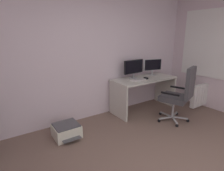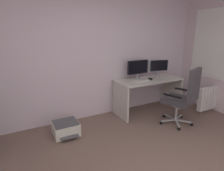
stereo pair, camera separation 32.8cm
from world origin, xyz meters
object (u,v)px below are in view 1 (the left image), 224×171
(keyboard, at_px, (138,80))
(office_chair, at_px, (180,93))
(printer, at_px, (67,131))
(computer_mouse, at_px, (146,78))
(monitor_secondary, at_px, (153,66))
(monitor_main, at_px, (134,67))
(desk, at_px, (144,87))
(radiator, at_px, (203,94))

(keyboard, relative_size, office_chair, 0.31)
(keyboard, relative_size, printer, 0.72)
(computer_mouse, distance_m, office_chair, 0.81)
(monitor_secondary, distance_m, computer_mouse, 0.50)
(monitor_main, distance_m, printer, 1.93)
(desk, bearing_deg, keyboard, -162.38)
(keyboard, bearing_deg, monitor_secondary, 14.60)
(monitor_main, relative_size, printer, 1.11)
(monitor_main, bearing_deg, computer_mouse, -48.58)
(monitor_main, height_order, keyboard, monitor_main)
(radiator, bearing_deg, office_chair, -171.49)
(office_chair, height_order, radiator, office_chair)
(radiator, bearing_deg, computer_mouse, 154.75)
(monitor_main, height_order, radiator, monitor_main)
(monitor_secondary, relative_size, computer_mouse, 4.69)
(radiator, bearing_deg, keyboard, 158.56)
(computer_mouse, relative_size, office_chair, 0.09)
(desk, bearing_deg, printer, -175.51)
(monitor_main, relative_size, computer_mouse, 5.24)
(keyboard, bearing_deg, office_chair, -67.74)
(monitor_main, height_order, office_chair, monitor_main)
(desk, height_order, keyboard, keyboard)
(monitor_secondary, distance_m, office_chair, 1.08)
(office_chair, distance_m, radiator, 1.18)
(radiator, bearing_deg, monitor_main, 151.01)
(computer_mouse, xyz_separation_m, office_chair, (0.16, -0.78, -0.17))
(keyboard, distance_m, computer_mouse, 0.23)
(monitor_secondary, bearing_deg, desk, -159.92)
(computer_mouse, bearing_deg, office_chair, -66.23)
(keyboard, bearing_deg, printer, 177.92)
(printer, xyz_separation_m, radiator, (3.17, -0.53, 0.20))
(monitor_secondary, bearing_deg, office_chair, -104.00)
(desk, distance_m, office_chair, 0.86)
(computer_mouse, height_order, radiator, computer_mouse)
(radiator, bearing_deg, printer, 170.58)
(computer_mouse, bearing_deg, monitor_secondary, 39.74)
(office_chair, relative_size, radiator, 1.33)
(monitor_secondary, relative_size, office_chair, 0.42)
(computer_mouse, height_order, printer, computer_mouse)
(keyboard, bearing_deg, computer_mouse, -1.69)
(keyboard, distance_m, office_chair, 0.87)
(monitor_main, xyz_separation_m, computer_mouse, (0.18, -0.21, -0.22))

